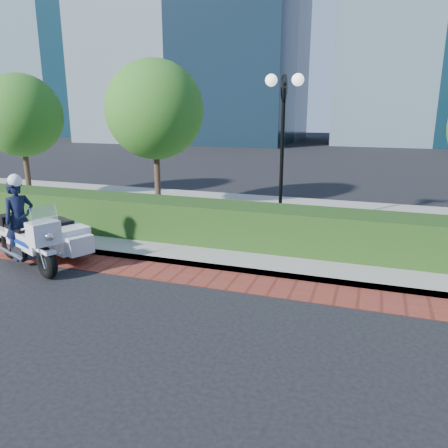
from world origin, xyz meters
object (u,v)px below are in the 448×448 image
(police_motorcycle, at_px, (40,233))
(tree_b, at_px, (155,110))
(tree_a, at_px, (21,116))
(lamppost, at_px, (283,129))

(police_motorcycle, bearing_deg, tree_b, 111.29)
(tree_b, bearing_deg, tree_a, 180.00)
(tree_a, xyz_separation_m, tree_b, (5.50, 0.00, 0.21))
(tree_a, distance_m, tree_b, 5.50)
(tree_b, bearing_deg, lamppost, -16.11)
(police_motorcycle, bearing_deg, tree_a, 158.27)
(tree_a, relative_size, tree_b, 0.94)
(tree_a, xyz_separation_m, police_motorcycle, (5.27, -5.36, -2.50))
(tree_a, height_order, tree_b, tree_b)
(lamppost, distance_m, police_motorcycle, 6.63)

